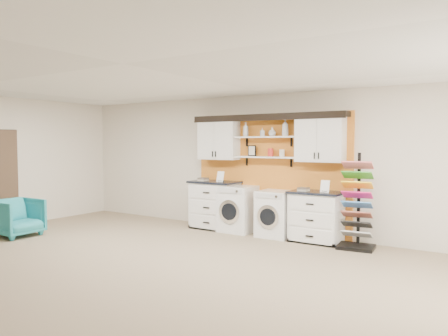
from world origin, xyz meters
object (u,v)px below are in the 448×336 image
Objects in this scene: base_cabinet_left at (215,205)px; dryer at (276,214)px; sample_rack at (357,218)px; armchair at (17,218)px; base_cabinet_right at (316,217)px; washer at (238,209)px.

base_cabinet_left is 1.16× the size of dryer.
armchair is at bearing -161.68° from sample_rack.
dryer reaches higher than armchair.
sample_rack is 2.06× the size of armchair.
washer is at bearing -179.88° from base_cabinet_right.
washer reaches higher than armchair.
sample_rack is at bearing -3.28° from dryer.
armchair is at bearing -140.71° from washer.
base_cabinet_left is at bearing -46.95° from armchair.
armchair is (-3.35, -2.74, -0.11)m from washer.
sample_rack is at bearing -7.00° from base_cabinet_right.
base_cabinet_left reaches higher than washer.
sample_rack is at bearing -2.12° from washer.
dryer is (0.86, 0.00, -0.02)m from washer.
base_cabinet_left is 1.44m from dryer.
dryer is at bearing -58.63° from armchair.
washer is 4.33m from armchair.
sample_rack reaches higher than dryer.
dryer is 5.03m from armchair.
sample_rack is (2.45, -0.09, 0.06)m from washer.
sample_rack reaches higher than washer.
base_cabinet_left reaches higher than dryer.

